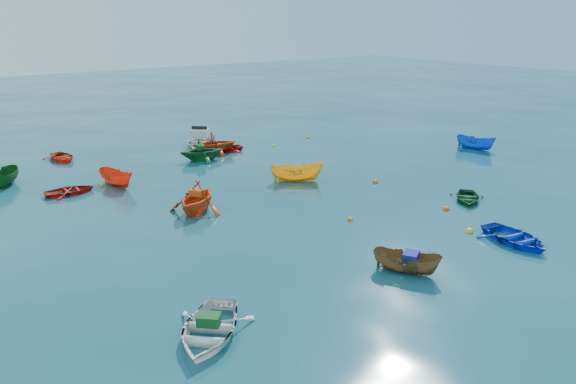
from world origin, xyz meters
TOP-DOWN VIEW (x-y plane):
  - ground at (0.00, 0.00)m, footprint 160.00×160.00m
  - dinghy_white_near at (-9.89, -4.36)m, footprint 4.20×4.23m
  - sampan_brown_mid at (-1.61, -4.87)m, footprint 2.19×2.79m
  - dinghy_blue_se at (4.40, -5.66)m, footprint 2.89×3.62m
  - dinghy_orange_w at (-4.85, 6.13)m, footprint 4.21×4.13m
  - sampan_yellow_mid at (2.42, 7.40)m, footprint 3.23×2.68m
  - dinghy_green_e at (7.55, -0.85)m, footprint 3.16×3.06m
  - dinghy_red_nw at (-9.16, 12.88)m, footprint 2.70×1.97m
  - sampan_orange_n at (-6.52, 12.82)m, footprint 1.71×3.04m
  - dinghy_green_n at (0.22, 15.15)m, footprint 3.38×3.07m
  - dinghy_red_ne at (2.57, 16.54)m, footprint 3.18×2.44m
  - sampan_blue_far at (17.97, 6.28)m, footprint 1.83×3.09m
  - dinghy_red_far at (-7.43, 20.84)m, footprint 2.20×2.96m
  - dinghy_orange_far at (1.94, 16.46)m, footprint 3.62×3.29m
  - sampan_green_far at (-11.67, 16.63)m, footprint 2.38×3.02m
  - motorboat_white at (1.99, 18.80)m, footprint 5.10×5.18m
  - tarp_green_a at (-9.82, -4.29)m, footprint 0.86×0.86m
  - tarp_blue_a at (-1.53, -5.00)m, footprint 0.88×0.82m
  - tarp_orange_a at (-4.81, 6.16)m, footprint 0.77×0.80m
  - tarp_green_b at (0.12, 15.17)m, footprint 0.61×0.73m
  - tarp_orange_b at (2.47, 16.55)m, footprint 0.51×0.64m
  - buoy_ye_a at (3.87, -3.72)m, footprint 0.39×0.39m
  - buoy_or_b at (5.46, -1.13)m, footprint 0.35×0.35m
  - buoy_or_c at (0.53, 0.64)m, footprint 0.29×0.29m
  - buoy_ye_c at (5.42, 9.20)m, footprint 0.35×0.35m
  - buoy_or_d at (5.97, 4.44)m, footprint 0.36×0.36m
  - buoy_ye_d at (-7.24, 13.33)m, footprint 0.31×0.31m
  - buoy_or_e at (10.41, 16.55)m, footprint 0.32×0.32m
  - buoy_ye_e at (6.49, 15.68)m, footprint 0.29×0.29m

SIDE VIEW (x-z plane):
  - ground at x=0.00m, z-range 0.00..0.00m
  - dinghy_white_near at x=-9.89m, z-range -0.36..0.36m
  - sampan_brown_mid at x=-1.61m, z-range -0.51..0.51m
  - dinghy_blue_se at x=4.40m, z-range -0.34..0.34m
  - dinghy_orange_w at x=-4.85m, z-range -0.84..0.84m
  - sampan_yellow_mid at x=2.42m, z-range -0.60..0.60m
  - dinghy_green_e at x=7.55m, z-range -0.27..0.27m
  - dinghy_red_nw at x=-9.16m, z-range -0.27..0.27m
  - sampan_orange_n at x=-6.52m, z-range -0.56..0.56m
  - dinghy_green_n at x=0.22m, z-range -0.76..0.76m
  - dinghy_red_ne at x=2.57m, z-range -0.31..0.31m
  - sampan_blue_far at x=17.97m, z-range -0.56..0.56m
  - dinghy_red_far at x=-7.43m, z-range -0.29..0.29m
  - dinghy_orange_far at x=1.94m, z-range -0.82..0.82m
  - sampan_green_far at x=-11.67m, z-range -0.55..0.55m
  - motorboat_white at x=1.99m, z-range -0.74..0.74m
  - buoy_ye_a at x=3.87m, z-range -0.19..0.19m
  - buoy_or_b at x=5.46m, z-range -0.18..0.18m
  - buoy_or_c at x=0.53m, z-range -0.15..0.15m
  - buoy_ye_c at x=5.42m, z-range -0.18..0.18m
  - buoy_or_d at x=5.97m, z-range -0.18..0.18m
  - buoy_ye_d at x=-7.24m, z-range -0.15..0.15m
  - buoy_or_e at x=10.41m, z-range -0.16..0.16m
  - buoy_ye_e at x=6.49m, z-range -0.14..0.14m
  - tarp_orange_b at x=2.47m, z-range 0.31..0.59m
  - tarp_green_a at x=-9.82m, z-range 0.36..0.70m
  - tarp_blue_a at x=-1.53m, z-range 0.51..0.86m
  - tarp_green_b at x=0.12m, z-range 0.76..1.07m
  - tarp_orange_a at x=-4.81m, z-range 0.84..1.15m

